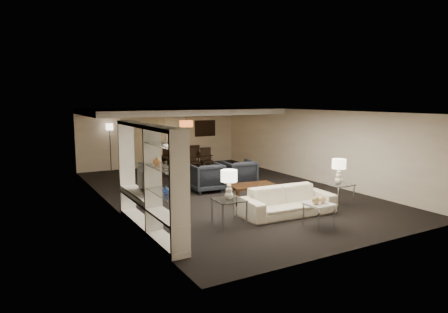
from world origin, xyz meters
TOP-DOWN VIEW (x-y plane):
  - floor at (0.00, 0.00)m, footprint 11.00×11.00m
  - ceiling at (0.00, 0.00)m, footprint 7.00×11.00m
  - wall_back at (0.00, 5.50)m, footprint 7.00×0.02m
  - wall_front at (0.00, -5.50)m, footprint 7.00×0.02m
  - wall_left at (-3.50, 0.00)m, footprint 0.02×11.00m
  - wall_right at (3.50, 0.00)m, footprint 0.02×11.00m
  - ceiling_soffit at (0.00, 3.50)m, footprint 7.00×4.00m
  - curtains at (-0.90, 5.42)m, footprint 1.50×0.12m
  - door at (0.70, 5.47)m, footprint 0.90×0.05m
  - painting at (2.10, 5.46)m, footprint 0.95×0.04m
  - media_unit at (-3.31, -2.60)m, footprint 0.38×3.40m
  - pendant_light at (0.30, 3.50)m, footprint 0.52×0.52m
  - sofa at (0.13, -3.02)m, footprint 2.43×1.08m
  - coffee_table at (0.13, -1.42)m, footprint 1.39×0.92m
  - armchair_left at (-0.47, 0.28)m, footprint 1.02×1.05m
  - armchair_right at (0.73, 0.28)m, footprint 1.04×1.07m
  - side_table_left at (-1.57, -3.02)m, footprint 0.69×0.69m
  - side_table_right at (1.83, -3.02)m, footprint 0.67×0.67m
  - table_lamp_left at (-1.57, -3.02)m, footprint 0.41×0.41m
  - table_lamp_right at (1.83, -3.02)m, footprint 0.37×0.37m
  - marble_table at (0.13, -4.12)m, footprint 0.57×0.57m
  - gold_gourd_a at (0.03, -4.12)m, footprint 0.17×0.17m
  - gold_gourd_b at (0.23, -4.12)m, footprint 0.15×0.15m
  - television at (-3.28, -2.01)m, footprint 1.08×0.14m
  - vase_blue at (-3.31, -3.60)m, footprint 0.16×0.16m
  - vase_amber at (-3.31, -3.13)m, footprint 0.17×0.17m
  - floor_speaker at (-2.78, -0.73)m, footprint 0.12×0.12m
  - dining_table at (0.33, 3.64)m, footprint 1.93×1.13m
  - chair_nl at (-0.27, 2.99)m, footprint 0.46×0.46m
  - chair_nm at (0.33, 2.99)m, footprint 0.48×0.48m
  - chair_nr at (0.93, 2.99)m, footprint 0.52×0.52m
  - chair_fl at (-0.27, 4.29)m, footprint 0.50×0.50m
  - chair_fm at (0.33, 4.29)m, footprint 0.51×0.51m
  - chair_fr at (0.93, 4.29)m, footprint 0.50×0.50m
  - floor_lamp at (-2.23, 5.20)m, footprint 0.34×0.34m

SIDE VIEW (x-z plane):
  - floor at x=0.00m, z-range 0.00..0.00m
  - coffee_table at x=0.13m, z-range 0.00..0.47m
  - marble_table at x=0.13m, z-range 0.00..0.54m
  - side_table_left at x=-1.57m, z-range 0.00..0.61m
  - side_table_right at x=1.83m, z-range 0.00..0.61m
  - dining_table at x=0.33m, z-range 0.00..0.67m
  - sofa at x=0.13m, z-range 0.00..0.69m
  - armchair_left at x=-0.47m, z-range 0.00..0.88m
  - armchair_right at x=0.73m, z-range 0.00..0.88m
  - chair_nl at x=-0.27m, z-range 0.00..0.99m
  - chair_nm at x=0.33m, z-range 0.00..0.99m
  - chair_nr at x=0.93m, z-range 0.00..0.99m
  - chair_fl at x=-0.27m, z-range 0.00..0.99m
  - chair_fm at x=0.33m, z-range 0.00..0.99m
  - chair_fr at x=0.93m, z-range 0.00..0.99m
  - floor_speaker at x=-2.78m, z-range 0.00..1.05m
  - gold_gourd_b at x=0.23m, z-range 0.54..0.70m
  - gold_gourd_a at x=0.03m, z-range 0.54..0.72m
  - table_lamp_left at x=-1.57m, z-range 0.61..1.28m
  - table_lamp_right at x=1.83m, z-range 0.61..1.28m
  - floor_lamp at x=-2.23m, z-range 0.00..1.91m
  - door at x=0.70m, z-range 0.00..2.10m
  - television at x=-3.28m, z-range 0.75..1.37m
  - vase_blue at x=-3.31m, z-range 1.06..1.22m
  - media_unit at x=-3.31m, z-range 0.00..2.35m
  - curtains at x=-0.90m, z-range 0.00..2.40m
  - wall_back at x=0.00m, z-range 0.00..2.50m
  - wall_front at x=0.00m, z-range 0.00..2.50m
  - wall_left at x=-3.50m, z-range 0.00..2.50m
  - wall_right at x=3.50m, z-range 0.00..2.50m
  - painting at x=2.10m, z-range 1.23..1.88m
  - vase_amber at x=-3.31m, z-range 1.56..1.73m
  - pendant_light at x=0.30m, z-range 1.80..2.04m
  - ceiling_soffit at x=0.00m, z-range 2.30..2.50m
  - ceiling at x=0.00m, z-range 2.49..2.51m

